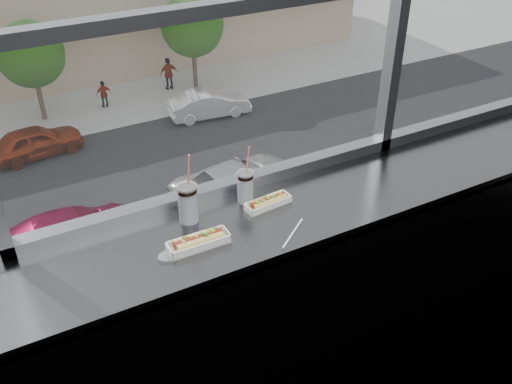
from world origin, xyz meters
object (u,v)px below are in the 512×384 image
soda_cup_left (188,202)px  tree_center (31,54)px  wrapper (170,255)px  tree_right (192,25)px  loose_straw (293,233)px  car_near_d (240,177)px  car_near_c (72,225)px  car_far_b (35,137)px  pedestrian_c (104,91)px  hotdog_tray_left (199,241)px  pedestrian_d (169,71)px  car_far_c (209,100)px  soda_cup_right (245,185)px  hotdog_tray_right (268,202)px

soda_cup_left → tree_center: size_ratio=0.07×
wrapper → tree_right: 31.75m
soda_cup_left → tree_center: (2.58, 28.13, -8.55)m
soda_cup_left → loose_straw: soda_cup_left is taller
loose_straw → car_near_d: size_ratio=0.04×
loose_straw → car_near_c: bearing=49.8°
wrapper → car_far_b: 26.79m
pedestrian_c → tree_center: tree_center is taller
soda_cup_left → wrapper: soda_cup_left is taller
hotdog_tray_left → soda_cup_left: 0.21m
car_near_d → car_near_c: size_ratio=1.06×
car_near_d → pedestrian_d: (1.73, 12.62, 0.05)m
soda_cup_left → tree_right: bearing=67.8°
soda_cup_left → car_far_c: 28.62m
pedestrian_d → pedestrian_c: (-4.13, -0.66, -0.24)m
wrapper → tree_right: (11.67, 28.34, -8.26)m
hotdog_tray_left → soda_cup_right: 0.40m
soda_cup_left → wrapper: (-0.18, -0.21, -0.09)m
soda_cup_left → car_far_c: size_ratio=0.06×
pedestrian_c → hotdog_tray_right: bearing=78.8°
pedestrian_d → tree_right: tree_right is taller
car_near_d → tree_center: 13.55m
car_near_d → pedestrian_d: bearing=-12.5°
hotdog_tray_left → pedestrian_c: size_ratio=0.15×
hotdog_tray_left → pedestrian_d: (10.11, 28.95, -10.93)m
car_near_c → tree_center: bearing=-5.4°
hotdog_tray_left → car_near_c: bearing=85.6°
car_far_b → pedestrian_d: (8.57, 4.62, 0.15)m
hotdog_tray_right → car_near_c: hotdog_tray_right is taller
hotdog_tray_left → tree_center: hotdog_tray_left is taller
soda_cup_left → tree_center: soda_cup_left is taller
car_near_d → car_far_b: size_ratio=1.10×
pedestrian_c → tree_center: 4.31m
pedestrian_d → hotdog_tray_right: bearing=71.4°
soda_cup_left → car_near_c: soda_cup_left is taller
loose_straw → tree_center: bearing=48.8°
pedestrian_d → hotdog_tray_left: bearing=70.8°
tree_center → car_near_d: bearing=-64.3°
wrapper → pedestrian_c: size_ratio=0.06×
hotdog_tray_left → car_far_b: 26.78m
hotdog_tray_right → tree_center: size_ratio=0.04×
car_far_b → pedestrian_c: size_ratio=3.22×
soda_cup_right → car_far_b: size_ratio=0.05×
hotdog_tray_right → car_near_d: hotdog_tray_right is taller
hotdog_tray_right → soda_cup_left: soda_cup_left is taller
soda_cup_left → car_near_d: size_ratio=0.05×
hotdog_tray_left → car_near_d: size_ratio=0.04×
hotdog_tray_right → car_near_d: (7.97, 16.21, -10.97)m
car_far_b → pedestrian_c: car_far_b is taller
loose_straw → wrapper: size_ratio=2.28×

